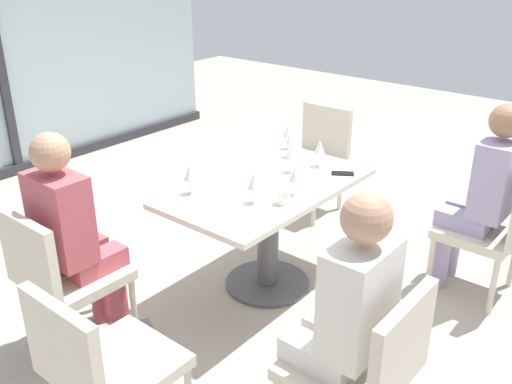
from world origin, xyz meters
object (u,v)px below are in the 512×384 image
person_far_left (73,231)px  cell_phone_on_table (343,173)px  chair_side_end (100,363)px  wine_glass_5 (291,153)px  person_front_left (345,314)px  chair_far_left (60,272)px  chair_front_right (496,226)px  handbag_0 (127,356)px  wine_glass_2 (290,139)px  chair_front_left (364,365)px  wine_glass_6 (288,131)px  wine_glass_4 (190,173)px  dining_table_main (268,212)px  coffee_cup (283,197)px  person_front_right (483,191)px  wine_glass_3 (254,182)px  wine_glass_1 (295,174)px  wine_glass_0 (320,148)px  chair_far_right (316,153)px

person_far_left → cell_phone_on_table: bearing=-25.0°
chair_side_end → wine_glass_5: 1.82m
person_front_left → chair_far_left: bearing=104.8°
chair_front_right → handbag_0: chair_front_right is taller
cell_phone_on_table → handbag_0: cell_phone_on_table is taller
wine_glass_2 → chair_side_end: bearing=-166.2°
chair_front_left → wine_glass_6: size_ratio=4.70×
chair_front_right → wine_glass_4: wine_glass_4 is taller
wine_glass_2 → cell_phone_on_table: bearing=-95.0°
dining_table_main → coffee_cup: coffee_cup is taller
person_far_left → person_front_right: 2.43m
person_front_right → wine_glass_4: 1.80m
chair_far_left → wine_glass_3: 1.15m
wine_glass_2 → cell_phone_on_table: 0.47m
person_front_right → dining_table_main: bearing=127.9°
wine_glass_1 → wine_glass_2: same height
wine_glass_3 → wine_glass_5: same height
person_front_left → chair_side_end: bearing=132.9°
wine_glass_0 → handbag_0: bearing=177.2°
dining_table_main → person_front_right: (0.81, -1.04, 0.16)m
chair_far_left → person_front_right: person_front_right is taller
chair_front_right → person_front_right: person_front_right is taller
chair_far_right → person_far_left: person_far_left is taller
wine_glass_3 → coffee_cup: size_ratio=2.06×
wine_glass_0 → coffee_cup: size_ratio=2.06×
chair_front_left → chair_far_right: bearing=38.4°
chair_side_end → chair_far_right: bearing=15.5°
wine_glass_0 → wine_glass_5: same height
chair_front_left → wine_glass_2: size_ratio=4.70×
handbag_0 → wine_glass_5: bearing=22.8°
person_front_right → wine_glass_2: size_ratio=6.81×
dining_table_main → wine_glass_1: 0.39m
dining_table_main → chair_far_right: bearing=20.5°
chair_far_right → wine_glass_5: wine_glass_5 is taller
wine_glass_0 → wine_glass_1: size_ratio=1.00×
chair_front_left → chair_far_right: 2.58m
wine_glass_6 → cell_phone_on_table: size_ratio=1.28×
chair_front_left → person_front_left: bearing=90.0°
chair_far_left → wine_glass_1: (1.18, -0.67, 0.37)m
person_front_left → cell_phone_on_table: 1.48m
person_front_right → cell_phone_on_table: bearing=115.7°
dining_table_main → wine_glass_4: 0.59m
chair_far_left → handbag_0: size_ratio=2.90×
chair_side_end → wine_glass_6: bearing=15.9°
person_far_left → wine_glass_6: (1.71, -0.15, 0.16)m
dining_table_main → coffee_cup: (-0.17, -0.24, 0.24)m
dining_table_main → chair_far_right: (1.21, 0.45, -0.04)m
wine_glass_3 → wine_glass_6: same height
wine_glass_5 → wine_glass_6: 0.46m
chair_far_left → person_front_left: size_ratio=0.69×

